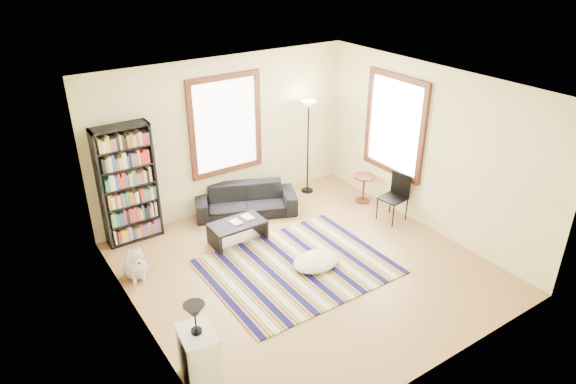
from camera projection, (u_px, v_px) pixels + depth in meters
floor at (306, 270)px, 7.92m from camera, size 5.00×5.00×0.10m
ceiling at (310, 85)px, 6.62m from camera, size 5.00×5.00×0.10m
wall_back at (224, 135)px, 9.17m from camera, size 5.00×0.10×2.80m
wall_front at (450, 274)px, 5.38m from camera, size 5.00×0.10×2.80m
wall_left at (131, 239)px, 6.00m from camera, size 0.10×5.00×2.80m
wall_right at (431, 149)px, 8.55m from camera, size 0.10×5.00×2.80m
window_back at (226, 125)px, 9.02m from camera, size 1.20×0.06×1.60m
window_right at (395, 125)px, 9.01m from camera, size 0.06×1.20×1.60m
rug at (297, 267)px, 7.91m from camera, size 2.70×2.16×0.02m
sofa at (246, 200)px, 9.36m from camera, size 1.95×1.37×0.53m
bookshelf at (128, 185)px, 8.23m from camera, size 0.90×0.30×2.00m
coffee_table at (238, 232)px, 8.51m from camera, size 0.97×0.64×0.36m
book_a at (232, 224)px, 8.37m from camera, size 0.23×0.18×0.02m
book_b at (244, 218)px, 8.53m from camera, size 0.23×0.17×0.02m
floor_cushion at (316, 261)px, 7.89m from camera, size 0.77×0.59×0.19m
floor_lamp at (308, 148)px, 9.86m from camera, size 0.35×0.35×1.86m
side_table at (363, 189)px, 9.76m from camera, size 0.53×0.53×0.54m
folding_chair at (393, 198)px, 9.06m from camera, size 0.47×0.45×0.86m
white_cabinet at (199, 356)px, 5.75m from camera, size 0.44×0.54×0.70m
table_lamp at (195, 319)px, 5.51m from camera, size 0.25×0.25×0.38m
dog at (134, 261)px, 7.57m from camera, size 0.43×0.59×0.57m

